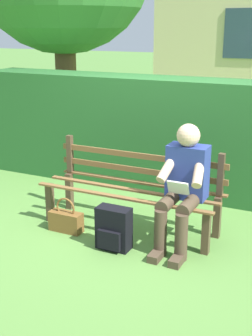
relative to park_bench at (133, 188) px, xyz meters
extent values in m
plane|color=#517F38|center=(0.00, 0.08, -0.43)|extent=(60.00, 60.00, 0.00)
cube|color=#4C3828|center=(-0.87, 0.27, -0.21)|extent=(0.07, 0.07, 0.42)
cube|color=#4C3828|center=(0.87, 0.27, -0.21)|extent=(0.07, 0.07, 0.42)
cube|color=#4C3828|center=(-0.87, -0.12, -0.21)|extent=(0.07, 0.07, 0.42)
cube|color=#4C3828|center=(0.87, -0.12, -0.21)|extent=(0.07, 0.07, 0.42)
cube|color=brown|center=(0.00, -0.17, 0.01)|extent=(1.89, 0.06, 0.02)
cube|color=brown|center=(0.00, 0.08, 0.01)|extent=(1.89, 0.06, 0.02)
cube|color=brown|center=(0.00, 0.32, 0.01)|extent=(1.89, 0.06, 0.02)
cube|color=#4C3828|center=(-0.87, -0.16, 0.23)|extent=(0.06, 0.06, 0.42)
cube|color=#4C3828|center=(0.87, -0.16, 0.23)|extent=(0.06, 0.06, 0.42)
cube|color=brown|center=(0.00, -0.16, 0.15)|extent=(1.89, 0.02, 0.06)
cube|color=brown|center=(0.00, -0.16, 0.31)|extent=(1.89, 0.02, 0.06)
cube|color=navy|center=(-0.60, 0.06, 0.28)|extent=(0.38, 0.22, 0.52)
sphere|color=#D8AD8C|center=(-0.60, 0.08, 0.64)|extent=(0.22, 0.22, 0.22)
cylinder|color=#473828|center=(-0.70, 0.27, 0.04)|extent=(0.13, 0.42, 0.13)
cylinder|color=#473828|center=(-0.50, 0.27, 0.04)|extent=(0.13, 0.42, 0.13)
cylinder|color=#473828|center=(-0.70, 0.48, -0.20)|extent=(0.12, 0.12, 0.44)
cylinder|color=#473828|center=(-0.50, 0.48, -0.20)|extent=(0.12, 0.12, 0.44)
cube|color=#473828|center=(-0.70, 0.56, -0.39)|extent=(0.10, 0.24, 0.07)
cube|color=#473828|center=(-0.50, 0.56, -0.39)|extent=(0.10, 0.24, 0.07)
cylinder|color=#D8AD8C|center=(-0.75, 0.20, 0.34)|extent=(0.14, 0.32, 0.26)
cylinder|color=#D8AD8C|center=(-0.45, 0.20, 0.34)|extent=(0.14, 0.32, 0.26)
cube|color=white|center=(-0.60, 0.32, 0.20)|extent=(0.20, 0.07, 0.13)
cube|color=#265B28|center=(0.06, -1.24, 0.29)|extent=(5.36, 0.62, 1.43)
sphere|color=#265B28|center=(1.41, -1.31, 0.72)|extent=(0.50, 0.50, 0.50)
cylinder|color=brown|center=(2.39, -2.47, 0.69)|extent=(0.35, 0.35, 2.22)
cube|color=#334756|center=(0.65, -7.80, 1.41)|extent=(0.90, 0.04, 1.20)
cube|color=black|center=(-0.05, 0.54, -0.22)|extent=(0.32, 0.17, 0.41)
cube|color=black|center=(-0.05, 0.65, -0.30)|extent=(0.23, 0.04, 0.18)
cylinder|color=black|center=(-0.14, 0.44, -0.20)|extent=(0.04, 0.04, 0.25)
cylinder|color=black|center=(0.05, 0.44, -0.20)|extent=(0.04, 0.04, 0.25)
cube|color=brown|center=(0.57, 0.42, -0.32)|extent=(0.35, 0.14, 0.21)
torus|color=brown|center=(0.57, 0.42, -0.17)|extent=(0.22, 0.02, 0.22)
camera|label=1|loc=(-1.87, 4.05, 1.62)|focal=48.85mm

